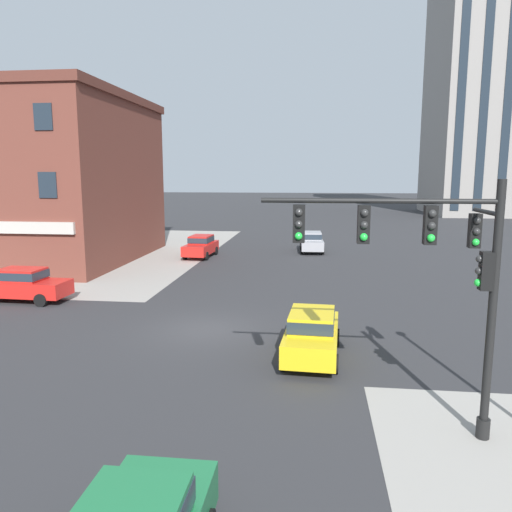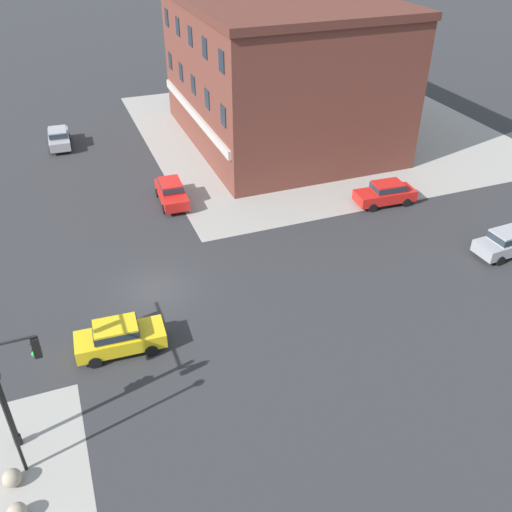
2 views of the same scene
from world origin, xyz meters
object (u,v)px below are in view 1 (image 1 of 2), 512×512
Objects in this scene: car_parked_curb at (201,245)px; traffic_signal_main at (438,266)px; car_cross_eastbound at (312,332)px; car_cross_westbound at (312,241)px; car_cross_far at (24,283)px.

traffic_signal_main is at bearing -65.28° from car_parked_curb.
car_cross_eastbound is at bearing 121.80° from traffic_signal_main.
car_cross_westbound is (-0.24, 24.40, 0.00)m from car_cross_eastbound.
car_cross_westbound is 1.01× the size of car_cross_far.
car_parked_curb is (-8.80, 20.78, 0.00)m from car_cross_eastbound.
traffic_signal_main reaches higher than car_parked_curb.
car_cross_eastbound is 1.00× the size of car_parked_curb.
car_parked_curb is at bearing 112.95° from car_cross_eastbound.
traffic_signal_main is 1.40× the size of car_cross_far.
car_cross_eastbound is at bearing -23.03° from car_cross_far.
car_cross_eastbound is at bearing -67.05° from car_parked_curb.
car_cross_far is (-17.51, 10.97, -3.28)m from traffic_signal_main.
traffic_signal_main is 29.55m from car_cross_westbound.
car_cross_eastbound and car_parked_curb have the same top height.
car_cross_far is (-14.30, -18.22, 0.00)m from car_cross_westbound.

